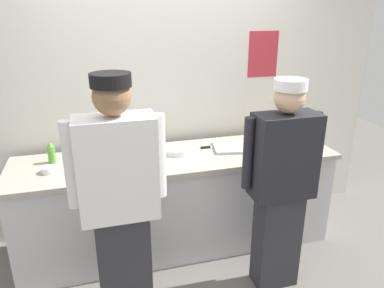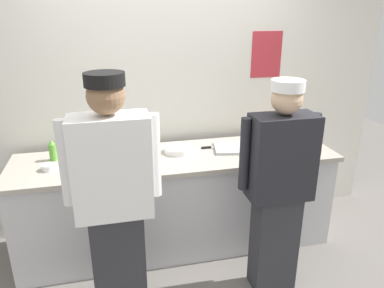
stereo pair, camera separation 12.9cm
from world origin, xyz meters
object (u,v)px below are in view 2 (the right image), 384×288
(plate_stack_front, at_px, (288,144))
(ramekin_yellow_sauce, at_px, (49,167))
(squeeze_bottle_secondary, at_px, (53,151))
(chefs_knife, at_px, (214,147))
(plate_stack_rear, at_px, (178,150))
(sheet_tray, at_px, (239,148))
(squeeze_bottle_primary, at_px, (292,132))
(ramekin_orange_sauce, at_px, (75,164))
(mixing_bowl_steel, at_px, (135,150))
(chef_near_left, at_px, (114,199))
(squeeze_bottle_spare, at_px, (265,131))
(chef_center, at_px, (279,185))

(plate_stack_front, relative_size, ramekin_yellow_sauce, 2.24)
(squeeze_bottle_secondary, height_order, chefs_knife, squeeze_bottle_secondary)
(plate_stack_rear, height_order, sheet_tray, plate_stack_rear)
(squeeze_bottle_primary, distance_m, ramekin_orange_sauce, 2.00)
(ramekin_orange_sauce, bearing_deg, squeeze_bottle_primary, 5.19)
(plate_stack_front, relative_size, ramekin_orange_sauce, 2.55)
(mixing_bowl_steel, xyz_separation_m, ramekin_orange_sauce, (-0.49, -0.12, -0.03))
(mixing_bowl_steel, bearing_deg, chef_near_left, -103.90)
(chef_near_left, xyz_separation_m, plate_stack_front, (1.58, 0.73, -0.02))
(squeeze_bottle_spare, distance_m, chefs_knife, 0.56)
(plate_stack_front, relative_size, mixing_bowl_steel, 0.62)
(chef_center, xyz_separation_m, mixing_bowl_steel, (-0.97, 0.78, 0.06))
(ramekin_orange_sauce, bearing_deg, ramekin_yellow_sauce, -175.73)
(chef_near_left, bearing_deg, ramekin_orange_sauce, 112.32)
(chef_center, bearing_deg, ramekin_orange_sauce, 155.78)
(plate_stack_rear, distance_m, sheet_tray, 0.55)
(chef_center, xyz_separation_m, ramekin_yellow_sauce, (-1.65, 0.64, 0.03))
(squeeze_bottle_spare, xyz_separation_m, chefs_knife, (-0.55, -0.10, -0.08))
(squeeze_bottle_secondary, xyz_separation_m, ramekin_orange_sauce, (0.18, -0.19, -0.06))
(chef_near_left, height_order, ramekin_orange_sauce, chef_near_left)
(chef_near_left, relative_size, squeeze_bottle_secondary, 9.80)
(chef_near_left, height_order, sheet_tray, chef_near_left)
(squeeze_bottle_primary, relative_size, chefs_knife, 0.68)
(chef_center, bearing_deg, ramekin_yellow_sauce, 158.79)
(plate_stack_front, distance_m, ramekin_yellow_sauce, 2.07)
(ramekin_orange_sauce, distance_m, ramekin_yellow_sauce, 0.20)
(chef_center, relative_size, ramekin_yellow_sauce, 15.16)
(chef_center, height_order, squeeze_bottle_spare, chef_center)
(chefs_knife, bearing_deg, squeeze_bottle_primary, 1.46)
(ramekin_orange_sauce, xyz_separation_m, chefs_knife, (1.20, 0.16, -0.02))
(plate_stack_rear, bearing_deg, mixing_bowl_steel, -179.18)
(chef_center, distance_m, mixing_bowl_steel, 1.24)
(mixing_bowl_steel, bearing_deg, chefs_knife, 3.13)
(chef_near_left, bearing_deg, chef_center, 2.20)
(chef_near_left, relative_size, squeeze_bottle_primary, 9.29)
(sheet_tray, bearing_deg, plate_stack_rear, 174.87)
(sheet_tray, bearing_deg, chef_center, -86.87)
(plate_stack_front, height_order, ramekin_orange_sauce, plate_stack_front)
(squeeze_bottle_primary, bearing_deg, chef_near_left, -152.65)
(mixing_bowl_steel, bearing_deg, ramekin_yellow_sauce, -168.76)
(plate_stack_rear, distance_m, mixing_bowl_steel, 0.38)
(ramekin_yellow_sauce, bearing_deg, squeeze_bottle_secondary, 85.92)
(mixing_bowl_steel, xyz_separation_m, squeeze_bottle_primary, (1.50, 0.06, 0.03))
(sheet_tray, height_order, squeeze_bottle_spare, squeeze_bottle_spare)
(plate_stack_rear, relative_size, chefs_knife, 0.87)
(chef_near_left, bearing_deg, squeeze_bottle_secondary, 117.83)
(ramekin_orange_sauce, relative_size, chefs_knife, 0.35)
(chef_near_left, bearing_deg, squeeze_bottle_primary, 27.35)
(chef_near_left, distance_m, chefs_knife, 1.26)
(chef_near_left, relative_size, ramekin_yellow_sauce, 16.08)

